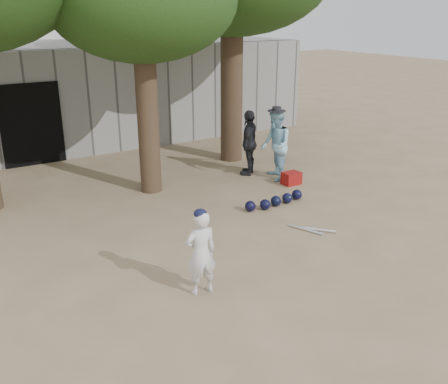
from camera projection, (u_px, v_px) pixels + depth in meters
ground at (225, 272)px, 8.06m from camera, size 70.00×70.00×0.00m
boy_player at (201, 253)px, 7.25m from camera, size 0.50×0.36×1.31m
spectator_blue at (275, 145)px, 12.19m from camera, size 0.93×1.03×1.75m
spectator_dark at (249, 143)px, 12.60m from camera, size 0.99×0.95×1.66m
red_bag at (291, 178)px, 12.07m from camera, size 0.42×0.32×0.30m
back_building at (51, 93)px, 15.77m from camera, size 16.00×5.24×3.00m
helmet_row at (275, 201)px, 10.74m from camera, size 1.51×0.34×0.23m
bat_pile at (311, 230)px, 9.54m from camera, size 0.59×0.76×0.06m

